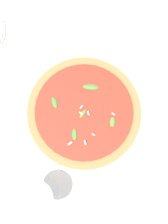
% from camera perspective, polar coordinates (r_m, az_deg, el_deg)
% --- Properties ---
extents(ground_plane, '(6.00, 6.00, 0.00)m').
position_cam_1_polar(ground_plane, '(0.86, 2.92, 0.17)').
color(ground_plane, white).
extents(pizza_arugula_main, '(0.33, 0.33, 0.05)m').
position_cam_1_polar(pizza_arugula_main, '(0.84, -0.00, -0.14)').
color(pizza_arugula_main, silver).
rests_on(pizza_arugula_main, ground_plane).
extents(wine_glass, '(0.08, 0.08, 0.17)m').
position_cam_1_polar(wine_glass, '(0.75, -8.50, -15.03)').
color(wine_glass, white).
rests_on(wine_glass, ground_plane).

